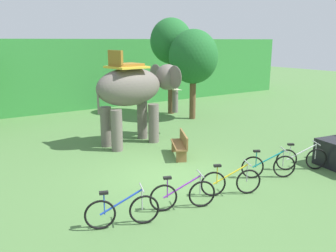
% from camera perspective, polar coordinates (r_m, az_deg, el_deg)
% --- Properties ---
extents(ground_plane, '(80.00, 80.00, 0.00)m').
position_cam_1_polar(ground_plane, '(11.26, 0.03, -7.89)').
color(ground_plane, '#4C753D').
extents(foliage_hedge, '(36.00, 6.00, 4.22)m').
position_cam_1_polar(foliage_hedge, '(24.26, -19.52, 8.12)').
color(foliage_hedge, '#338438').
rests_on(foliage_hedge, ground).
extents(tree_center_right, '(2.32, 2.32, 5.36)m').
position_cam_1_polar(tree_center_right, '(20.12, 0.51, 13.40)').
color(tree_center_right, brown).
rests_on(tree_center_right, ground).
extents(tree_far_right, '(2.58, 2.58, 4.71)m').
position_cam_1_polar(tree_far_right, '(18.76, 4.12, 11.04)').
color(tree_far_right, brown).
rests_on(tree_far_right, ground).
extents(elephant, '(4.23, 2.19, 3.78)m').
position_cam_1_polar(elephant, '(14.30, -5.14, 5.85)').
color(elephant, '#665E56').
rests_on(elephant, ground).
extents(bike_blue, '(1.64, 0.69, 0.92)m').
position_cam_1_polar(bike_blue, '(8.26, -7.40, -13.47)').
color(bike_blue, black).
rests_on(bike_blue, ground).
extents(bike_purple, '(1.63, 0.71, 0.92)m').
position_cam_1_polar(bike_purple, '(8.98, 2.40, -11.05)').
color(bike_purple, black).
rests_on(bike_purple, ground).
extents(bike_yellow, '(1.59, 0.79, 0.92)m').
position_cam_1_polar(bike_yellow, '(9.88, 10.12, -8.87)').
color(bike_yellow, black).
rests_on(bike_yellow, ground).
extents(bike_teal, '(1.52, 0.89, 0.92)m').
position_cam_1_polar(bike_teal, '(11.32, 15.92, -6.23)').
color(bike_teal, black).
rests_on(bike_teal, ground).
extents(bike_white, '(1.52, 0.89, 0.92)m').
position_cam_1_polar(bike_white, '(12.34, 20.75, -4.94)').
color(bike_white, black).
rests_on(bike_white, ground).
extents(wooden_bench, '(1.03, 1.53, 0.89)m').
position_cam_1_polar(wooden_bench, '(12.81, 2.05, -2.93)').
color(wooden_bench, brown).
rests_on(wooden_bench, ground).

